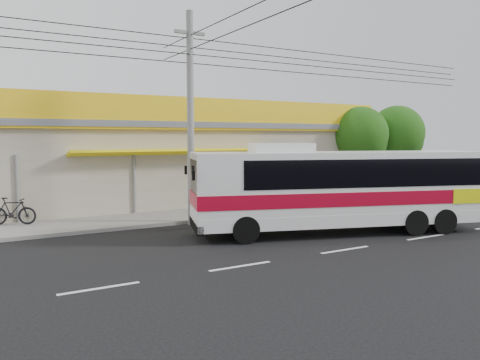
# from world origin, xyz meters

# --- Properties ---
(ground) EXTENTS (120.00, 120.00, 0.00)m
(ground) POSITION_xyz_m (0.00, 0.00, 0.00)
(ground) COLOR black
(ground) RESTS_ON ground
(sidewalk) EXTENTS (30.00, 3.20, 0.15)m
(sidewalk) POSITION_xyz_m (0.00, 6.00, 0.07)
(sidewalk) COLOR slate
(sidewalk) RESTS_ON ground
(lane_markings) EXTENTS (50.00, 0.12, 0.01)m
(lane_markings) POSITION_xyz_m (0.00, -2.50, 0.00)
(lane_markings) COLOR silver
(lane_markings) RESTS_ON ground
(storefront_building) EXTENTS (22.60, 9.20, 5.70)m
(storefront_building) POSITION_xyz_m (-0.01, 11.54, 2.30)
(storefront_building) COLOR gray
(storefront_building) RESTS_ON ground
(coach_bus) EXTENTS (11.55, 5.73, 3.50)m
(coach_bus) POSITION_xyz_m (1.88, -0.30, 1.87)
(coach_bus) COLOR silver
(coach_bus) RESTS_ON ground
(motorbike_dark) EXTENTS (1.93, 1.26, 1.13)m
(motorbike_dark) POSITION_xyz_m (-9.25, 7.07, 0.71)
(motorbike_dark) COLOR black
(motorbike_dark) RESTS_ON sidewalk
(white_car) EXTENTS (5.40, 2.68, 1.47)m
(white_car) POSITION_xyz_m (11.24, 1.22, 0.74)
(white_car) COLOR white
(white_car) RESTS_ON ground
(utility_pole) EXTENTS (34.00, 14.00, 8.91)m
(utility_pole) POSITION_xyz_m (-2.56, 4.20, 7.35)
(utility_pole) COLOR slate
(utility_pole) RESTS_ON ground
(tree_near) EXTENTS (3.37, 3.37, 5.59)m
(tree_near) POSITION_xyz_m (10.11, 7.15, 3.78)
(tree_near) COLOR #372316
(tree_near) RESTS_ON ground
(tree_far) EXTENTS (3.46, 3.46, 5.73)m
(tree_far) POSITION_xyz_m (12.95, 6.87, 3.88)
(tree_far) COLOR #372316
(tree_far) RESTS_ON ground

